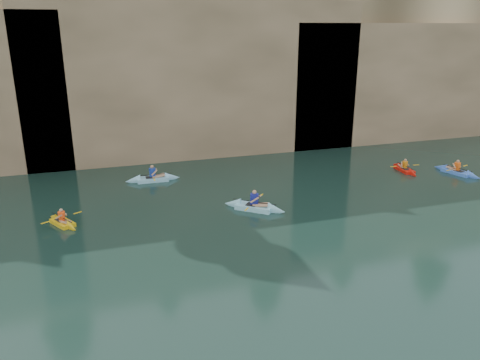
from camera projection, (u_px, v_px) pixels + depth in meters
name	position (u px, v px, depth m)	size (l,w,h in m)	color
ground	(312.00, 347.00, 14.07)	(160.00, 160.00, 0.00)	black
cliff	(157.00, 66.00, 39.34)	(70.00, 16.00, 12.00)	tan
cliff_slab_center	(200.00, 78.00, 33.32)	(24.00, 2.40, 11.40)	tan
cliff_slab_east	(432.00, 80.00, 39.38)	(26.00, 2.40, 9.84)	tan
sea_cave_center	(119.00, 142.00, 32.26)	(3.50, 1.00, 3.20)	black
sea_cave_east	(304.00, 121.00, 36.13)	(5.00, 1.00, 4.50)	black
kayaker_ltblue_near	(254.00, 207.00, 24.58)	(3.13, 2.81, 1.35)	#8CD5EA
kayaker_red_far	(404.00, 169.00, 31.16)	(2.10, 2.90, 1.04)	red
kayaker_yellow	(62.00, 222.00, 22.73)	(1.84, 2.51, 1.03)	gold
kayaker_ltblue_mid	(153.00, 179.00, 29.13)	(3.39, 2.52, 1.28)	#87C8E3
kayaker_blue_east	(457.00, 172.00, 30.60)	(2.24, 3.35, 1.16)	#457BEB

